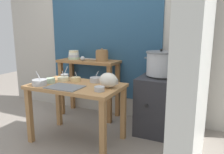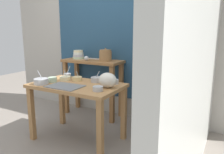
% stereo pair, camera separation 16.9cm
% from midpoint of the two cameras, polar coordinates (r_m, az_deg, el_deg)
% --- Properties ---
extents(ground_plane, '(9.00, 9.00, 0.00)m').
position_cam_midpoint_polar(ground_plane, '(2.97, -7.25, -15.51)').
color(ground_plane, gray).
extents(wall_back, '(4.40, 0.12, 2.60)m').
position_cam_midpoint_polar(wall_back, '(3.54, 3.92, 10.95)').
color(wall_back, '#B2ADA3').
rests_on(wall_back, ground).
extents(wall_right, '(0.30, 3.20, 2.60)m').
position_cam_midpoint_polar(wall_right, '(2.33, 24.80, 9.29)').
color(wall_right, silver).
rests_on(wall_right, ground).
extents(prep_table, '(1.10, 0.66, 0.72)m').
position_cam_midpoint_polar(prep_table, '(2.76, -7.15, -4.03)').
color(prep_table, '#B27F4C').
rests_on(prep_table, ground).
extents(back_shelf_table, '(0.96, 0.40, 0.90)m').
position_cam_midpoint_polar(back_shelf_table, '(3.55, -3.56, 0.82)').
color(back_shelf_table, '#9E6B3D').
rests_on(back_shelf_table, ground).
extents(stove_block, '(0.60, 0.61, 0.78)m').
position_cam_midpoint_polar(stove_block, '(3.06, 14.52, -7.14)').
color(stove_block, '#2D2D33').
rests_on(stove_block, ground).
extents(steamer_pot, '(0.43, 0.39, 0.35)m').
position_cam_midpoint_polar(steamer_pot, '(2.96, 14.43, 3.27)').
color(steamer_pot, '#B7BABF').
rests_on(steamer_pot, stove_block).
extents(clay_pot, '(0.19, 0.19, 0.19)m').
position_cam_midpoint_polar(clay_pot, '(3.39, -0.25, 5.50)').
color(clay_pot, olive).
rests_on(clay_pot, back_shelf_table).
extents(bowl_stack_enamel, '(0.18, 0.18, 0.14)m').
position_cam_midpoint_polar(bowl_stack_enamel, '(3.66, -7.23, 5.59)').
color(bowl_stack_enamel, '#B7D1AD').
rests_on(bowl_stack_enamel, back_shelf_table).
extents(ladle, '(0.26, 0.07, 0.07)m').
position_cam_midpoint_polar(ladle, '(3.44, -5.01, 4.76)').
color(ladle, '#B7BABF').
rests_on(ladle, back_shelf_table).
extents(serving_tray, '(0.40, 0.28, 0.01)m').
position_cam_midpoint_polar(serving_tray, '(2.62, -10.06, -2.35)').
color(serving_tray, slate).
rests_on(serving_tray, prep_table).
extents(plastic_bag, '(0.22, 0.16, 0.17)m').
position_cam_midpoint_polar(plastic_bag, '(2.53, 0.80, -0.82)').
color(plastic_bag, silver).
rests_on(plastic_bag, prep_table).
extents(wide_pan, '(0.20, 0.20, 0.05)m').
position_cam_midpoint_polar(wide_pan, '(2.79, 19.06, -0.26)').
color(wide_pan, '#B7BABF').
rests_on(wide_pan, stove_block).
extents(prep_bowl_0, '(0.11, 0.11, 0.05)m').
position_cam_midpoint_polar(prep_bowl_0, '(2.40, -1.59, -2.94)').
color(prep_bowl_0, '#B7BABF').
rests_on(prep_bowl_0, prep_table).
extents(prep_bowl_1, '(0.17, 0.17, 0.18)m').
position_cam_midpoint_polar(prep_bowl_1, '(2.80, -15.95, -1.04)').
color(prep_bowl_1, '#B7BABF').
rests_on(prep_bowl_1, prep_table).
extents(prep_bowl_2, '(0.14, 0.14, 0.13)m').
position_cam_midpoint_polar(prep_bowl_2, '(2.96, -10.24, -0.28)').
color(prep_bowl_2, beige).
rests_on(prep_bowl_2, prep_table).
extents(prep_bowl_3, '(0.11, 0.11, 0.06)m').
position_cam_midpoint_polar(prep_bowl_3, '(2.88, -13.30, -0.61)').
color(prep_bowl_3, '#B7D1AD').
rests_on(prep_bowl_3, prep_table).
extents(prep_bowl_4, '(0.12, 0.12, 0.13)m').
position_cam_midpoint_polar(prep_bowl_4, '(2.88, -7.19, -0.42)').
color(prep_bowl_4, '#E5C684').
rests_on(prep_bowl_4, prep_table).
extents(prep_bowl_5, '(0.11, 0.11, 0.05)m').
position_cam_midpoint_polar(prep_bowl_5, '(2.71, 2.31, -1.15)').
color(prep_bowl_5, '#B7BABF').
rests_on(prep_bowl_5, prep_table).
extents(prep_bowl_6, '(0.15, 0.15, 0.13)m').
position_cam_midpoint_polar(prep_bowl_6, '(2.81, -2.22, -0.60)').
color(prep_bowl_6, '#B7BABF').
rests_on(prep_bowl_6, prep_table).
extents(prep_bowl_7, '(0.10, 0.10, 0.16)m').
position_cam_midpoint_polar(prep_bowl_7, '(3.12, -9.78, 0.45)').
color(prep_bowl_7, '#B7BABF').
rests_on(prep_bowl_7, prep_table).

